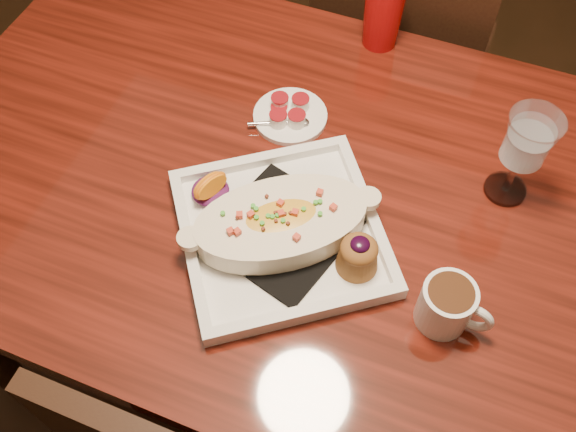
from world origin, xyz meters
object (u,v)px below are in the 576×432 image
at_px(goblet, 527,144).
at_px(red_tumbler, 383,15).
at_px(plate, 285,227).
at_px(saucer, 289,114).
at_px(table, 315,219).
at_px(coffee_mug, 448,305).
at_px(chair_far, 398,59).

distance_m(goblet, red_tumbler, 0.43).
height_order(plate, saucer, plate).
xyz_separation_m(table, coffee_mug, (0.26, -0.16, 0.14)).
relative_size(plate, coffee_mug, 3.89).
bearing_deg(table, coffee_mug, -31.01).
bearing_deg(red_tumbler, goblet, -41.72).
xyz_separation_m(goblet, saucer, (-0.41, 0.02, -0.11)).
bearing_deg(plate, saucer, 73.68).
bearing_deg(goblet, table, -158.75).
distance_m(table, red_tumbler, 0.43).
height_order(table, saucer, saucer).
xyz_separation_m(chair_far, plate, (-0.02, -0.74, 0.28)).
distance_m(table, saucer, 0.20).
relative_size(saucer, red_tumbler, 1.03).
bearing_deg(goblet, coffee_mug, -98.74).
xyz_separation_m(table, goblet, (0.31, 0.12, 0.22)).
relative_size(chair_far, coffee_mug, 8.08).
distance_m(coffee_mug, goblet, 0.29).
xyz_separation_m(plate, red_tumbler, (0.00, 0.51, 0.04)).
relative_size(chair_far, plate, 2.08).
distance_m(chair_far, plate, 0.79).
bearing_deg(saucer, plate, -69.90).
height_order(chair_far, goblet, goblet).
bearing_deg(plate, table, 45.81).
distance_m(chair_far, saucer, 0.57).
height_order(chair_far, plate, chair_far).
bearing_deg(chair_far, plate, 88.81).
relative_size(table, plate, 3.35).
bearing_deg(red_tumbler, coffee_mug, -63.92).
xyz_separation_m(coffee_mug, red_tumbler, (-0.27, 0.56, 0.02)).
bearing_deg(goblet, red_tumbler, 138.28).
bearing_deg(goblet, plate, -144.15).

